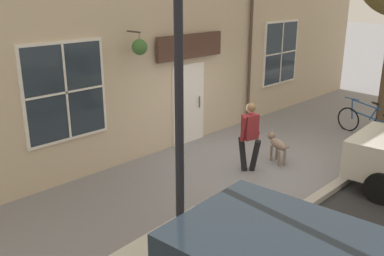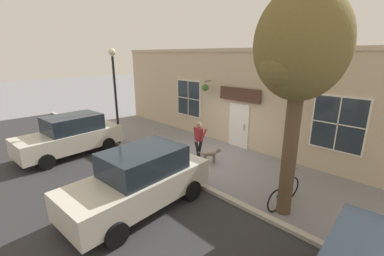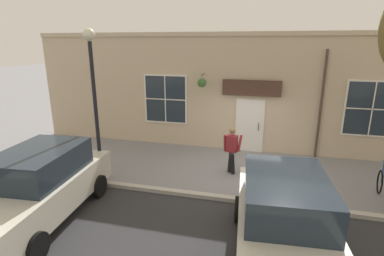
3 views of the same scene
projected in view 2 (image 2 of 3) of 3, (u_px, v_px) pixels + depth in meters
name	position (u px, v px, depth m)	size (l,w,h in m)	color
ground_plane	(205.00, 157.00, 11.17)	(90.00, 90.00, 0.00)	gray
curb_and_road	(65.00, 213.00, 7.25)	(10.10, 28.00, 0.12)	#B2ADA3
storefront_facade	(240.00, 99.00, 12.08)	(0.95, 18.00, 4.60)	#C6B293
pedestrian_walking	(199.00, 137.00, 10.99)	(0.56, 0.61, 1.58)	black
dog_on_leash	(211.00, 153.00, 10.42)	(0.94, 0.54, 0.67)	#7F6B5B
street_tree_by_curb	(300.00, 50.00, 6.08)	(2.44, 2.19, 5.89)	brown
leaning_bicycle	(284.00, 192.00, 7.62)	(1.74, 0.18, 1.00)	black
parked_car_nearest_curb	(71.00, 135.00, 11.34)	(4.42, 2.19, 1.75)	beige
parked_car_mid_block	(140.00, 180.00, 7.34)	(4.42, 2.19, 1.75)	beige
street_lamp	(115.00, 84.00, 11.87)	(0.32, 0.32, 4.58)	black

